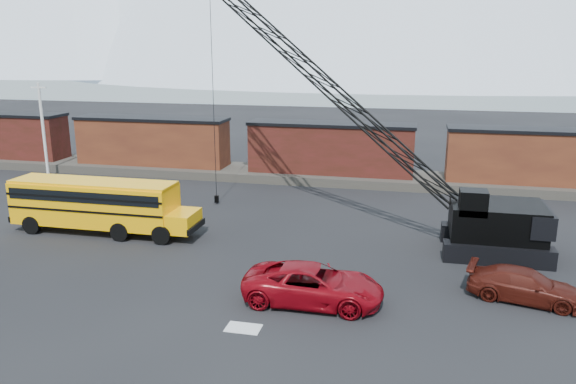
% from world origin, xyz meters
% --- Properties ---
extents(ground, '(160.00, 160.00, 0.00)m').
position_xyz_m(ground, '(0.00, 0.00, 0.00)').
color(ground, black).
rests_on(ground, ground).
extents(gravel_berm, '(120.00, 5.00, 0.70)m').
position_xyz_m(gravel_berm, '(0.00, 22.00, 0.35)').
color(gravel_berm, '#47413B').
rests_on(gravel_berm, ground).
extents(boxcar_west_near, '(13.70, 3.10, 4.17)m').
position_xyz_m(boxcar_west_near, '(-16.00, 22.00, 2.76)').
color(boxcar_west_near, '#491F14').
rests_on(boxcar_west_near, gravel_berm).
extents(boxcar_mid, '(13.70, 3.10, 4.17)m').
position_xyz_m(boxcar_mid, '(0.00, 22.00, 2.76)').
color(boxcar_mid, '#501916').
rests_on(boxcar_mid, gravel_berm).
extents(boxcar_east_near, '(13.70, 3.10, 4.17)m').
position_xyz_m(boxcar_east_near, '(16.00, 22.00, 2.76)').
color(boxcar_east_near, '#491F14').
rests_on(boxcar_east_near, gravel_berm).
extents(utility_pole, '(1.40, 0.24, 8.00)m').
position_xyz_m(utility_pole, '(-24.00, 18.00, 4.15)').
color(utility_pole, silver).
rests_on(utility_pole, ground).
extents(snow_patch, '(1.40, 0.90, 0.02)m').
position_xyz_m(snow_patch, '(0.50, -4.00, 0.01)').
color(snow_patch, silver).
rests_on(snow_patch, ground).
extents(school_bus, '(11.65, 2.65, 3.19)m').
position_xyz_m(school_bus, '(-11.41, 5.51, 1.79)').
color(school_bus, '#FEAB05').
rests_on(school_bus, ground).
extents(red_pickup, '(6.12, 2.83, 1.70)m').
position_xyz_m(red_pickup, '(2.80, -1.08, 0.85)').
color(red_pickup, maroon).
rests_on(red_pickup, ground).
extents(maroon_suv, '(5.21, 3.04, 1.42)m').
position_xyz_m(maroon_suv, '(11.87, 1.24, 0.71)').
color(maroon_suv, '#42120B').
rests_on(maroon_suv, ground).
extents(crawler_crane, '(21.36, 8.55, 15.72)m').
position_xyz_m(crawler_crane, '(1.45, 10.16, 8.68)').
color(crawler_crane, black).
rests_on(crawler_crane, ground).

